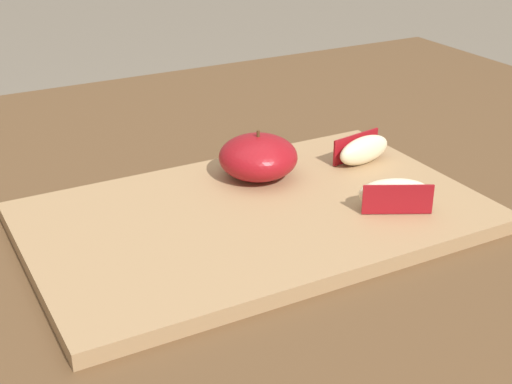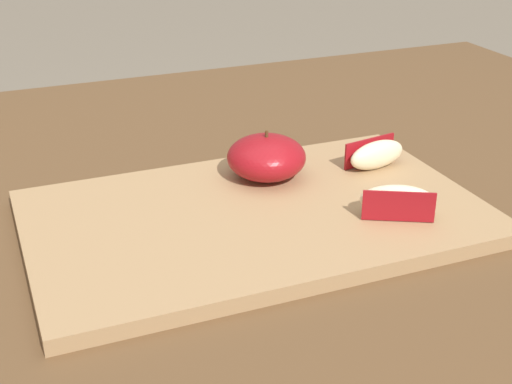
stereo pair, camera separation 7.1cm
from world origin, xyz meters
The scene contains 5 objects.
dining_table centered at (0.00, 0.00, 0.66)m, with size 1.46×0.93×0.75m.
cutting_board centered at (0.05, -0.09, 0.75)m, with size 0.45×0.28×0.02m.
apple_half_skin_up centered at (0.09, -0.02, 0.79)m, with size 0.09×0.09×0.05m.
apple_wedge_left centered at (0.22, -0.05, 0.78)m, with size 0.08×0.04×0.03m.
apple_wedge_middle centered at (0.18, -0.16, 0.78)m, with size 0.08×0.06×0.03m.
Camera 2 is at (-0.19, -0.69, 1.08)m, focal length 50.56 mm.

